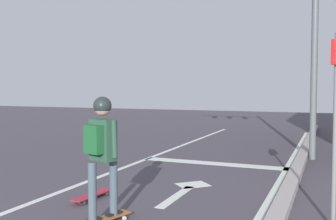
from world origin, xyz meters
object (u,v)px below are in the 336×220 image
Objects in this scene: skater at (102,143)px; spare_skateboard at (92,195)px; skateboard at (103,219)px; street_sign_post at (336,103)px.

skater is 1.83× the size of spare_skateboard.
skater is at bearing -50.43° from spare_skateboard.
skateboard is 3.31m from street_sign_post.
skateboard is 0.99× the size of spare_skateboard.
skater is 2.99m from street_sign_post.
skater is at bearing -160.13° from street_sign_post.
spare_skateboard is at bearing 129.57° from skater.
skateboard is 0.54× the size of skater.
spare_skateboard is 3.86m from street_sign_post.
skateboard is at bearing -160.41° from street_sign_post.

